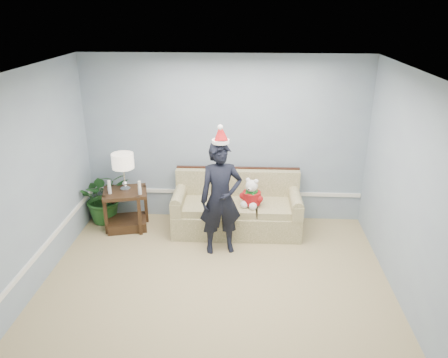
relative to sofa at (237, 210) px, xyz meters
The scene contains 10 objects.
room_shell 2.33m from the sofa, 96.03° to the right, with size 4.54×5.04×2.74m.
wainscot_trim 1.67m from the sofa, 147.05° to the right, with size 4.49×4.99×0.06m.
sofa is the anchor object (origin of this frame).
side_table 1.77m from the sofa, behind, with size 0.78×0.70×0.64m.
table_lamp 1.93m from the sofa, behind, with size 0.34×0.34×0.60m.
candle_pair 1.79m from the sofa, behind, with size 0.53×0.06×0.22m.
houseplant 2.19m from the sofa, behind, with size 0.79×0.69×0.88m, color #215320.
man 0.87m from the sofa, 106.98° to the right, with size 0.60×0.40×1.65m, color black.
santa_hat 1.60m from the sofa, 107.29° to the right, with size 0.29×0.31×0.28m.
teddy_bear 0.43m from the sofa, 37.63° to the right, with size 0.36×0.36×0.46m.
Camera 1 is at (0.38, -4.18, 3.38)m, focal length 35.00 mm.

